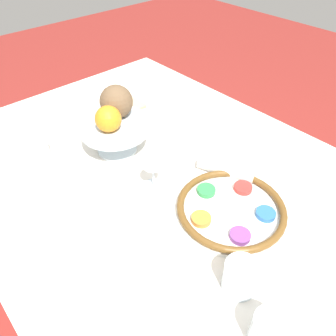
# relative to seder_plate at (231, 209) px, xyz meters

# --- Properties ---
(ground_plane) EXTENTS (8.00, 8.00, 0.00)m
(ground_plane) POSITION_rel_seder_plate_xyz_m (0.21, 0.04, -0.78)
(ground_plane) COLOR maroon
(dining_table) EXTENTS (1.54, 1.06, 0.77)m
(dining_table) POSITION_rel_seder_plate_xyz_m (0.21, 0.04, -0.40)
(dining_table) COLOR silver
(dining_table) RESTS_ON ground_plane
(seder_plate) EXTENTS (0.30, 0.30, 0.03)m
(seder_plate) POSITION_rel_seder_plate_xyz_m (0.00, 0.00, 0.00)
(seder_plate) COLOR white
(seder_plate) RESTS_ON dining_table
(wine_glass) EXTENTS (0.06, 0.06, 0.14)m
(wine_glass) POSITION_rel_seder_plate_xyz_m (0.22, 0.09, 0.08)
(wine_glass) COLOR silver
(wine_glass) RESTS_ON dining_table
(fruit_stand) EXTENTS (0.22, 0.22, 0.11)m
(fruit_stand) POSITION_rel_seder_plate_xyz_m (0.44, 0.07, 0.07)
(fruit_stand) COLOR silver
(fruit_stand) RESTS_ON dining_table
(orange_fruit) EXTENTS (0.08, 0.08, 0.08)m
(orange_fruit) POSITION_rel_seder_plate_xyz_m (0.41, 0.10, 0.13)
(orange_fruit) COLOR orange
(orange_fruit) RESTS_ON fruit_stand
(coconut) EXTENTS (0.11, 0.11, 0.11)m
(coconut) POSITION_rel_seder_plate_xyz_m (0.46, 0.04, 0.15)
(coconut) COLOR brown
(coconut) RESTS_ON fruit_stand
(bread_plate) EXTENTS (0.18, 0.18, 0.02)m
(bread_plate) POSITION_rel_seder_plate_xyz_m (0.62, -0.12, -0.01)
(bread_plate) COLOR beige
(bread_plate) RESTS_ON dining_table
(napkin_roll) EXTENTS (0.18, 0.10, 0.04)m
(napkin_roll) POSITION_rel_seder_plate_xyz_m (0.11, -0.11, 0.01)
(napkin_roll) COLOR white
(napkin_roll) RESTS_ON dining_table
(cup_near) EXTENTS (0.08, 0.08, 0.08)m
(cup_near) POSITION_rel_seder_plate_xyz_m (0.57, 0.29, 0.02)
(cup_near) COLOR silver
(cup_near) RESTS_ON dining_table
(cup_mid) EXTENTS (0.08, 0.08, 0.08)m
(cup_mid) POSITION_rel_seder_plate_xyz_m (-0.26, 0.20, 0.02)
(cup_mid) COLOR silver
(cup_mid) RESTS_ON dining_table
(cup_far) EXTENTS (0.08, 0.08, 0.08)m
(cup_far) POSITION_rel_seder_plate_xyz_m (-0.15, 0.16, 0.02)
(cup_far) COLOR silver
(cup_far) RESTS_ON dining_table
(fork_left) EXTENTS (0.07, 0.17, 0.01)m
(fork_left) POSITION_rel_seder_plate_xyz_m (0.03, 0.24, -0.01)
(fork_left) COLOR silver
(fork_left) RESTS_ON dining_table
(fork_right) EXTENTS (0.06, 0.17, 0.01)m
(fork_right) POSITION_rel_seder_plate_xyz_m (0.06, 0.24, -0.01)
(fork_right) COLOR silver
(fork_right) RESTS_ON dining_table
(spoon) EXTENTS (0.15, 0.02, 0.01)m
(spoon) POSITION_rel_seder_plate_xyz_m (0.13, -0.15, -0.01)
(spoon) COLOR silver
(spoon) RESTS_ON dining_table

